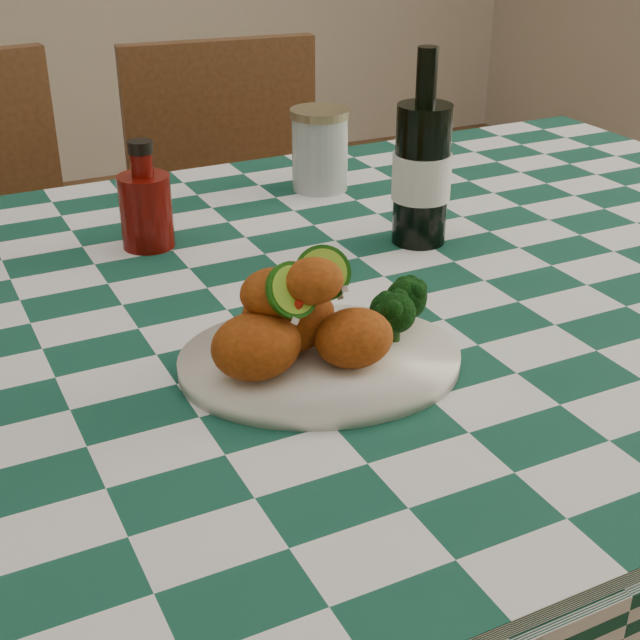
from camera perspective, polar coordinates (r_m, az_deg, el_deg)
name	(u,v)px	position (r m, az deg, el deg)	size (l,w,h in m)	color
dining_table	(310,551)	(1.26, -0.63, -14.55)	(1.66, 1.06, 0.79)	#144837
plate	(320,361)	(0.88, 0.00, -2.66)	(0.28, 0.22, 0.02)	white
fried_chicken_pile	(309,309)	(0.85, -0.74, 0.72)	(0.16, 0.12, 0.10)	#A3410F
broccoli_side	(391,307)	(0.91, 4.57, 0.87)	(0.07, 0.07, 0.05)	black
ketchup_bottle	(145,195)	(1.17, -11.16, 7.86)	(0.07, 0.07, 0.14)	#5B0904
mason_jar	(320,150)	(1.38, -0.01, 10.85)	(0.09, 0.09, 0.12)	#B2BCBA
beer_bottle	(423,149)	(1.16, 6.61, 10.84)	(0.08, 0.08, 0.25)	black
wooden_chair_right	(250,276)	(1.90, -4.49, 2.82)	(0.42, 0.44, 0.91)	#472814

